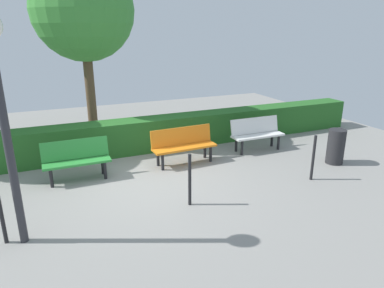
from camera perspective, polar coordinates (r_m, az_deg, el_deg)
ground_plane at (r=7.70m, az=-7.88°, el=-5.66°), size 16.34×16.34×0.00m
bench_white at (r=9.45m, az=10.54°, el=1.86°), size 1.44×0.48×0.86m
bench_orange at (r=8.37m, az=-1.43°, el=0.03°), size 1.58×0.52×0.86m
bench_green at (r=7.84m, az=-18.42°, el=-2.24°), size 1.39×0.47×0.86m
hedge_row at (r=9.48m, az=-5.01°, el=1.85°), size 12.34×0.68×0.86m
tree_near at (r=10.16m, az=-17.45°, el=20.15°), size 2.68×2.68×4.93m
railing_post_near at (r=7.84m, az=19.26°, el=-2.16°), size 0.06×0.06×1.00m
railing_post_mid at (r=6.35m, az=-0.37°, el=-5.90°), size 0.06×0.06×1.00m
railing_post_far at (r=5.99m, az=-28.82°, el=-9.96°), size 0.06×0.06×1.00m
trash_bin at (r=9.05m, az=22.51°, el=-0.39°), size 0.41×0.41×0.84m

